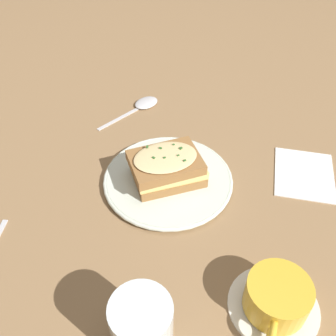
{
  "coord_description": "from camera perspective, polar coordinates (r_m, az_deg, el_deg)",
  "views": [
    {
      "loc": [
        -0.52,
        -0.12,
        0.54
      ],
      "look_at": [
        -0.03,
        0.02,
        0.04
      ],
      "focal_mm": 42.0,
      "sensor_mm": 36.0,
      "label": 1
    }
  ],
  "objects": [
    {
      "name": "napkin",
      "position": [
        0.8,
        19.18,
        -0.81
      ],
      "size": [
        0.14,
        0.12,
        0.0
      ],
      "primitive_type": "cube",
      "rotation": [
        0.0,
        0.0,
        0.06
      ],
      "color": "white",
      "rests_on": "ground_plane"
    },
    {
      "name": "ground_plane",
      "position": [
        0.76,
        1.88,
        -0.92
      ],
      "size": [
        2.4,
        2.4,
        0.0
      ],
      "primitive_type": "plane",
      "color": "olive"
    },
    {
      "name": "water_glass",
      "position": [
        0.53,
        -3.77,
        -22.22
      ],
      "size": [
        0.08,
        0.08,
        0.1
      ],
      "primitive_type": "cylinder",
      "color": "silver",
      "rests_on": "ground_plane"
    },
    {
      "name": "sandwich",
      "position": [
        0.71,
        -0.15,
        0.12
      ],
      "size": [
        0.15,
        0.16,
        0.06
      ],
      "rotation": [
        0.0,
        0.0,
        2.14
      ],
      "color": "olive",
      "rests_on": "dinner_plate"
    },
    {
      "name": "dinner_plate",
      "position": [
        0.74,
        0.0,
        -1.71
      ],
      "size": [
        0.24,
        0.24,
        0.01
      ],
      "color": "silver",
      "rests_on": "ground_plane"
    },
    {
      "name": "spoon",
      "position": [
        0.93,
        -3.62,
        9.19
      ],
      "size": [
        0.16,
        0.11,
        0.01
      ],
      "rotation": [
        0.0,
        0.0,
        4.17
      ],
      "color": "silver",
      "rests_on": "ground_plane"
    },
    {
      "name": "teacup_with_saucer",
      "position": [
        0.6,
        15.47,
        -17.85
      ],
      "size": [
        0.14,
        0.13,
        0.06
      ],
      "rotation": [
        0.0,
        0.0,
        3.07
      ],
      "color": "silver",
      "rests_on": "ground_plane"
    }
  ]
}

